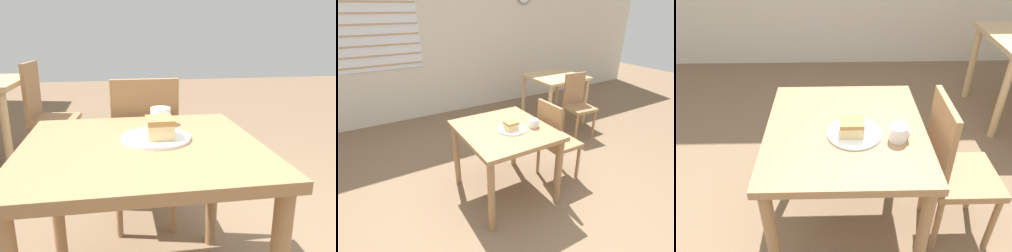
# 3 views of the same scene
# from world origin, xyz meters

# --- Properties ---
(dining_table_near) EXTENTS (0.81, 0.89, 0.72)m
(dining_table_near) POSITION_xyz_m (0.13, 0.53, 0.61)
(dining_table_near) COLOR #9E754C
(dining_table_near) RESTS_ON ground_plane
(chair_near_window) EXTENTS (0.36, 0.36, 0.90)m
(chair_near_window) POSITION_xyz_m (0.71, 0.47, 0.48)
(chair_near_window) COLOR #9E754C
(chair_near_window) RESTS_ON ground_plane
(plate) EXTENTS (0.27, 0.27, 0.01)m
(plate) POSITION_xyz_m (0.17, 0.47, 0.73)
(plate) COLOR white
(plate) RESTS_ON dining_table_near
(cake_slice) EXTENTS (0.12, 0.10, 0.08)m
(cake_slice) POSITION_xyz_m (0.16, 0.46, 0.77)
(cake_slice) COLOR #E5CC89
(cake_slice) RESTS_ON plate
(coffee_mug) EXTENTS (0.10, 0.09, 0.08)m
(coffee_mug) POSITION_xyz_m (0.38, 0.43, 0.76)
(coffee_mug) COLOR white
(coffee_mug) RESTS_ON dining_table_near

